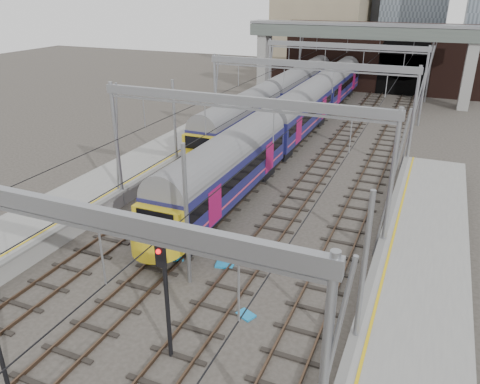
% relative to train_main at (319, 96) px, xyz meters
% --- Properties ---
extents(ground, '(160.00, 160.00, 0.00)m').
position_rel_train_main_xyz_m(ground, '(2.00, -34.66, -2.48)').
color(ground, '#38332D').
rests_on(ground, ground).
extents(platform_left, '(4.32, 55.00, 1.12)m').
position_rel_train_main_xyz_m(platform_left, '(-8.18, -32.16, -1.93)').
color(platform_left, gray).
rests_on(platform_left, ground).
extents(tracks, '(14.40, 80.00, 0.22)m').
position_rel_train_main_xyz_m(tracks, '(2.00, -19.66, -2.46)').
color(tracks, '#4C3828').
rests_on(tracks, ground).
extents(overhead_line, '(16.80, 80.00, 8.00)m').
position_rel_train_main_xyz_m(overhead_line, '(2.00, -13.17, 4.09)').
color(overhead_line, gray).
rests_on(overhead_line, ground).
extents(retaining_wall, '(28.00, 2.75, 9.00)m').
position_rel_train_main_xyz_m(retaining_wall, '(3.40, 17.27, 1.85)').
color(retaining_wall, black).
rests_on(retaining_wall, ground).
extents(overbridge, '(28.00, 3.00, 9.25)m').
position_rel_train_main_xyz_m(overbridge, '(2.00, 11.34, 4.79)').
color(overbridge, gray).
rests_on(overbridge, ground).
extents(train_main, '(2.79, 64.44, 4.80)m').
position_rel_train_main_xyz_m(train_main, '(0.00, 0.00, 0.00)').
color(train_main, black).
rests_on(train_main, ground).
extents(train_second, '(2.67, 61.87, 4.64)m').
position_rel_train_main_xyz_m(train_second, '(-4.00, 10.65, -0.07)').
color(train_second, black).
rests_on(train_second, ground).
extents(signal_near_centre, '(0.37, 0.47, 5.05)m').
position_rel_train_main_xyz_m(signal_near_centre, '(3.72, -37.37, 0.69)').
color(signal_near_centre, black).
rests_on(signal_near_centre, ground).
extents(equip_cover_a, '(1.05, 0.92, 0.10)m').
position_rel_train_main_xyz_m(equip_cover_a, '(0.29, -31.08, -2.43)').
color(equip_cover_a, '#1980C0').
rests_on(equip_cover_a, ground).
extents(equip_cover_b, '(1.04, 0.83, 0.11)m').
position_rel_train_main_xyz_m(equip_cover_b, '(2.96, -30.69, -2.43)').
color(equip_cover_b, '#1980C0').
rests_on(equip_cover_b, ground).
extents(equip_cover_c, '(0.92, 0.80, 0.09)m').
position_rel_train_main_xyz_m(equip_cover_c, '(5.47, -33.97, -2.43)').
color(equip_cover_c, '#1980C0').
rests_on(equip_cover_c, ground).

